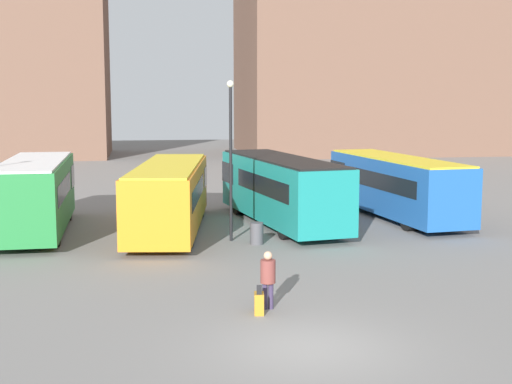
{
  "coord_description": "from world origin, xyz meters",
  "views": [
    {
      "loc": [
        -3.77,
        -15.25,
        5.69
      ],
      "look_at": [
        0.54,
        11.13,
        2.11
      ],
      "focal_mm": 50.0,
      "sensor_mm": 36.0,
      "label": 1
    }
  ],
  "objects": [
    {
      "name": "lamp_post_1",
      "position": [
        -0.25,
        12.42,
        3.68
      ],
      "size": [
        0.28,
        0.28,
        6.32
      ],
      "color": "black",
      "rests_on": "ground_plane"
    },
    {
      "name": "traveler",
      "position": [
        -0.44,
        3.12,
        0.94
      ],
      "size": [
        0.46,
        0.46,
        1.59
      ],
      "rotation": [
        0.0,
        0.0,
        1.43
      ],
      "color": "#382D4C",
      "rests_on": "ground_plane"
    },
    {
      "name": "bus_3",
      "position": [
        8.13,
        16.72,
        1.57
      ],
      "size": [
        3.6,
        10.71,
        2.88
      ],
      "rotation": [
        0.0,
        0.0,
        1.68
      ],
      "color": "#1E56A3",
      "rests_on": "ground_plane"
    },
    {
      "name": "suitcase",
      "position": [
        -0.75,
        2.71,
        0.29
      ],
      "size": [
        0.31,
        0.46,
        0.82
      ],
      "rotation": [
        0.0,
        0.0,
        1.43
      ],
      "color": "#B27A1E",
      "rests_on": "ground_plane"
    },
    {
      "name": "bus_2",
      "position": [
        2.41,
        15.81,
        1.64
      ],
      "size": [
        4.12,
        10.79,
        3.01
      ],
      "rotation": [
        0.0,
        0.0,
        1.73
      ],
      "color": "#19847F",
      "rests_on": "ground_plane"
    },
    {
      "name": "bus_0",
      "position": [
        -8.15,
        15.44,
        1.66
      ],
      "size": [
        2.73,
        9.47,
        3.07
      ],
      "rotation": [
        0.0,
        0.0,
        1.59
      ],
      "color": "#237A38",
      "rests_on": "ground_plane"
    },
    {
      "name": "bus_1",
      "position": [
        -2.55,
        15.07,
        1.56
      ],
      "size": [
        4.15,
        11.19,
        2.87
      ],
      "rotation": [
        0.0,
        0.0,
        1.42
      ],
      "color": "orange",
      "rests_on": "ground_plane"
    },
    {
      "name": "ground_plane",
      "position": [
        0.0,
        0.0,
        0.0
      ],
      "size": [
        160.0,
        160.0,
        0.0
      ],
      "primitive_type": "plane",
      "color": "slate"
    },
    {
      "name": "trash_bin",
      "position": [
        0.65,
        11.6,
        0.42
      ],
      "size": [
        0.52,
        0.52,
        0.85
      ],
      "color": "#47474C",
      "rests_on": "ground_plane"
    }
  ]
}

